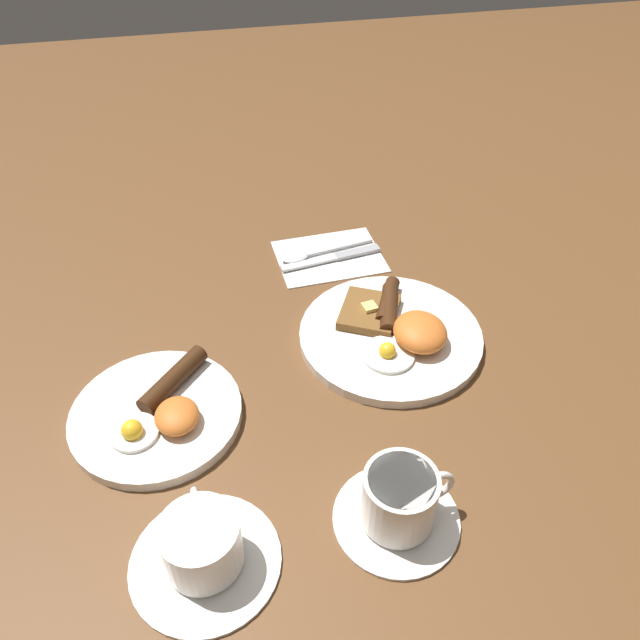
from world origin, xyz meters
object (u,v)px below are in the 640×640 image
teacup_far (202,548)px  breakfast_plate_near (393,332)px  knife (337,257)px  breakfast_plate_far (159,413)px  teacup_near (399,503)px  spoon (305,255)px

teacup_far → breakfast_plate_near: bearing=-46.2°
knife → breakfast_plate_far: bearing=35.3°
breakfast_plate_far → teacup_near: size_ratio=1.54×
teacup_far → knife: (0.49, -0.26, -0.02)m
breakfast_plate_near → breakfast_plate_far: bearing=102.8°
breakfast_plate_near → breakfast_plate_far: (-0.08, 0.34, -0.00)m
breakfast_plate_far → teacup_far: 0.21m
breakfast_plate_far → knife: bearing=-46.9°
breakfast_plate_far → teacup_far: size_ratio=1.37×
teacup_far → breakfast_plate_far: bearing=11.0°
breakfast_plate_far → teacup_near: (-0.20, -0.25, 0.02)m
knife → teacup_near: bearing=76.1°
teacup_near → spoon: bearing=-0.0°
breakfast_plate_far → teacup_far: teacup_far is taller
teacup_near → knife: (0.49, -0.05, -0.03)m
breakfast_plate_far → teacup_near: teacup_near is taller
knife → spoon: (0.02, 0.05, 0.00)m
teacup_far → spoon: size_ratio=0.95×
knife → breakfast_plate_near: bearing=91.1°
breakfast_plate_far → knife: (0.29, -0.30, -0.00)m
breakfast_plate_near → teacup_near: teacup_near is taller
teacup_near → spoon: (0.51, -0.00, -0.03)m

